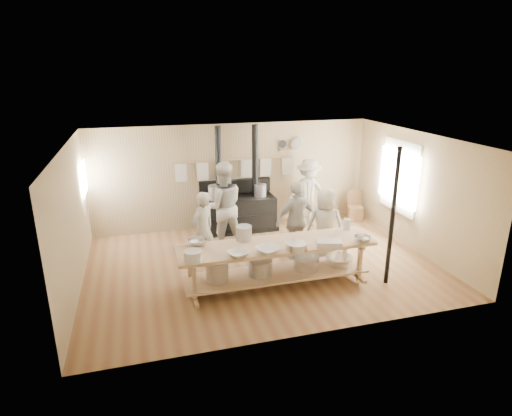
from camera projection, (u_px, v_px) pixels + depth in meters
The scene contains 24 objects.
ground at pixel (262, 265), 8.83m from camera, with size 7.00×7.00×0.00m, color brown.
room_shell at pixel (262, 190), 8.32m from camera, with size 7.00×7.00×7.00m.
window_right at pixel (400, 177), 9.79m from camera, with size 0.09×1.50×1.65m.
left_opening at pixel (84, 178), 9.26m from camera, with size 0.00×0.90×0.90m.
stove at pixel (238, 210), 10.60m from camera, with size 1.90×0.75×2.60m.
towel_rail at pixel (235, 166), 10.53m from camera, with size 3.00×0.04×0.47m.
back_wall_shelf at pixel (291, 146), 10.80m from camera, with size 0.63×0.14×0.32m.
prep_table at pixel (276, 260), 7.84m from camera, with size 3.60×0.90×0.85m.
support_post at pixel (392, 218), 7.71m from camera, with size 0.08×0.08×2.60m, color black.
cook_far_left at pixel (203, 229), 8.65m from camera, with size 0.57×0.37×1.55m, color #A5A192.
cook_left at pixel (223, 206), 9.37m from camera, with size 0.96×0.75×1.97m, color #A5A192.
cook_center at pixel (325, 225), 8.81m from camera, with size 0.77×0.50×1.57m, color #A5A192.
cook_right at pixel (297, 220), 8.97m from camera, with size 0.97×0.40×1.66m, color #A5A192.
cook_by_window at pixel (308, 193), 10.79m from camera, with size 1.12×0.64×1.74m, color #A5A192.
chair at pixel (355, 212), 11.36m from camera, with size 0.46×0.46×0.79m.
bowl_white_a at pixel (238, 254), 7.22m from camera, with size 0.36×0.36×0.09m, color silver.
bowl_steel_a at pixel (197, 242), 7.66m from camera, with size 0.35×0.35×0.11m, color silver.
bowl_white_b at pixel (268, 250), 7.35m from camera, with size 0.40×0.40×0.10m, color silver.
bowl_steel_b at pixel (362, 239), 7.82m from camera, with size 0.31×0.31×0.10m, color silver.
roasting_pan at pixel (329, 243), 7.64m from camera, with size 0.45×0.30×0.10m, color #B2B2B7.
mixing_bowl_large at pixel (296, 246), 7.48m from camera, with size 0.39×0.39×0.12m, color silver.
bucket_galv at pixel (244, 233), 7.86m from camera, with size 0.29×0.29×0.27m, color gray.
deep_bowl_enamel at pixel (193, 256), 7.01m from camera, with size 0.30×0.30×0.19m, color silver.
pitcher at pixel (347, 224), 8.37m from camera, with size 0.14×0.14×0.22m, color silver.
Camera 1 is at (-2.29, -7.67, 3.89)m, focal length 30.00 mm.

